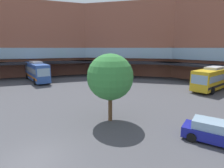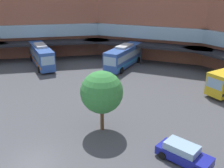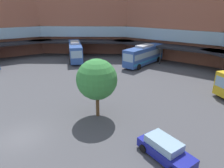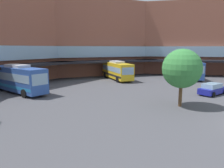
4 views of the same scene
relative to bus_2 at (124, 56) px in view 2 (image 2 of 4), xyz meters
The scene contains 6 objects.
ground_plane 27.88m from the bus_2, 68.26° to the right, with size 123.66×123.66×0.00m, color #47474C.
station_building 13.00m from the bus_2, 26.74° to the right, with size 81.60×50.57×16.78m.
bus_2 is the anchor object (origin of this frame).
bus_5 14.73m from the bus_2, 142.90° to the right, with size 11.19×6.94×3.93m.
parked_car 26.52m from the bus_2, 42.51° to the right, with size 4.48×2.19×1.53m.
plaza_tree 21.60m from the bus_2, 58.73° to the right, with size 4.09×4.09×6.09m.
Camera 2 is at (15.73, -9.02, 13.35)m, focal length 40.83 mm.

